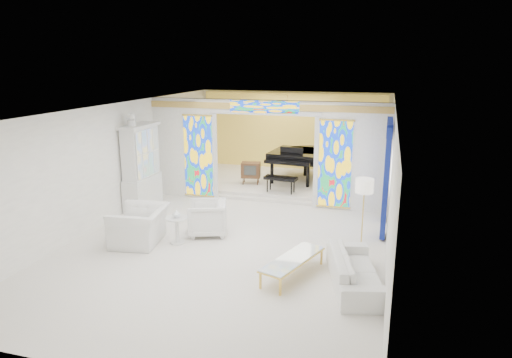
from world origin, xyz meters
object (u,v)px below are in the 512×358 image
(armchair_left, at_px, (140,226))
(armchair_right, at_px, (207,218))
(tv_console, at_px, (251,170))
(coffee_table, at_px, (293,259))
(grand_piano, at_px, (302,156))
(china_cabinet, at_px, (141,167))
(sofa, at_px, (355,270))

(armchair_left, height_order, armchair_right, armchair_left)
(tv_console, bearing_deg, coffee_table, -75.84)
(armchair_left, distance_m, grand_piano, 6.66)
(armchair_right, xyz_separation_m, coffee_table, (2.43, -1.62, -0.06))
(china_cabinet, distance_m, grand_piano, 5.37)
(coffee_table, height_order, grand_piano, grand_piano)
(armchair_right, xyz_separation_m, grand_piano, (1.34, 5.17, 0.59))
(armchair_right, height_order, sofa, armchair_right)
(china_cabinet, relative_size, coffee_table, 1.54)
(armchair_right, height_order, tv_console, tv_console)
(china_cabinet, xyz_separation_m, sofa, (6.17, -3.13, -0.86))
(armchair_left, distance_m, sofa, 4.94)
(tv_console, bearing_deg, sofa, -67.02)
(sofa, height_order, tv_console, tv_console)
(armchair_right, bearing_deg, sofa, 46.26)
(coffee_table, distance_m, tv_console, 6.33)
(china_cabinet, height_order, armchair_right, china_cabinet)
(coffee_table, xyz_separation_m, tv_console, (-2.58, 5.77, 0.29))
(china_cabinet, height_order, sofa, china_cabinet)
(armchair_left, relative_size, grand_piano, 0.41)
(armchair_right, bearing_deg, china_cabinet, -138.76)
(china_cabinet, relative_size, tv_console, 3.88)
(armchair_left, bearing_deg, coffee_table, 70.69)
(sofa, bearing_deg, china_cabinet, 49.19)
(grand_piano, bearing_deg, sofa, -65.67)
(china_cabinet, distance_m, coffee_table, 5.92)
(coffee_table, relative_size, grand_piano, 0.57)
(china_cabinet, relative_size, armchair_left, 2.14)
(china_cabinet, xyz_separation_m, tv_console, (2.40, 2.69, -0.53))
(china_cabinet, xyz_separation_m, grand_piano, (3.89, 3.70, -0.17))
(armchair_left, xyz_separation_m, grand_piano, (2.61, 6.10, 0.59))
(armchair_left, relative_size, tv_console, 1.82)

